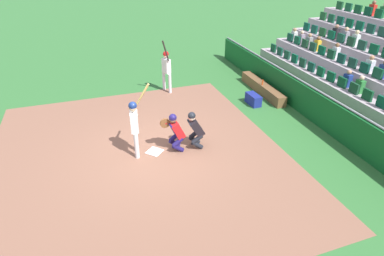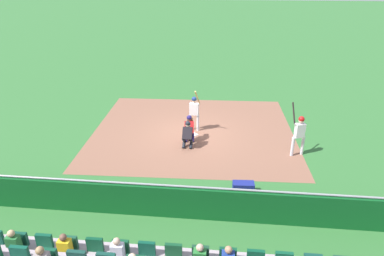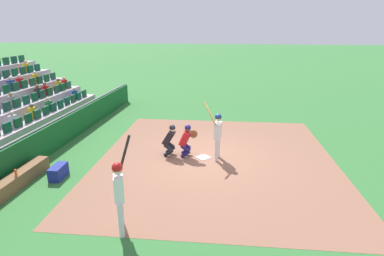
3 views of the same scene
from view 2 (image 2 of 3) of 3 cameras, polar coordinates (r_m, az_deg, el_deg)
ground_plane at (r=16.55m, az=0.03°, el=-1.13°), size 160.00×160.00×0.00m
infield_dirt_patch at (r=17.00m, az=0.20°, el=-0.38°), size 10.06×9.03×0.01m
home_plate_marker at (r=16.54m, az=0.03°, el=-1.08°), size 0.62×0.62×0.02m
batter_at_plate at (r=16.57m, az=0.38°, el=3.06°), size 0.58×0.68×2.22m
catcher_crouching at (r=15.66m, az=-0.44°, el=0.18°), size 0.49×0.74×1.28m
home_plate_umpire at (r=15.11m, az=-0.75°, el=-0.93°), size 0.47×0.51×1.25m
dugout_wall at (r=11.15m, az=-3.13°, el=-12.12°), size 17.29×0.24×1.20m
dugout_bench at (r=11.84m, az=13.62°, el=-12.53°), size 3.33×0.40×0.44m
water_bottle_on_bench at (r=11.70m, az=13.06°, el=-10.96°), size 0.07×0.07×0.22m
equipment_duffel_bag at (r=12.48m, az=8.56°, el=-9.85°), size 0.78×0.40×0.43m
on_deck_batter at (r=14.98m, az=17.51°, el=-0.51°), size 0.75×0.41×2.35m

